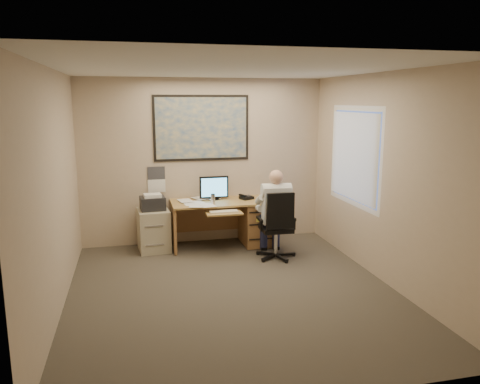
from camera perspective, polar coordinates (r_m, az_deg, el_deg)
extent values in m
cube|color=#3D382F|center=(5.95, -0.87, -12.06)|extent=(4.00, 4.50, 0.00)
cube|color=white|center=(5.48, -0.96, 14.84)|extent=(4.00, 4.50, 0.00)
cube|color=#BFAA90|center=(7.75, -4.46, 3.73)|extent=(4.00, 0.00, 2.70)
cube|color=#BFAA90|center=(3.46, 7.07, -5.70)|extent=(4.00, 0.00, 2.70)
cube|color=#BFAA90|center=(5.51, -21.71, -0.08)|extent=(0.00, 4.50, 2.70)
cube|color=#BFAA90|center=(6.29, 17.19, 1.54)|extent=(0.00, 4.50, 2.70)
cube|color=#AC8649|center=(7.53, -2.28, -1.22)|extent=(1.60, 0.75, 0.03)
cube|color=#A17042|center=(7.74, 1.93, -3.72)|extent=(0.45, 0.70, 0.70)
cube|color=#A17042|center=(7.52, -8.13, -4.29)|extent=(0.04, 0.70, 0.70)
cube|color=#A17042|center=(7.92, -2.74, -2.71)|extent=(1.55, 0.03, 0.55)
cylinder|color=black|center=(7.65, -3.20, -0.84)|extent=(0.19, 0.19, 0.02)
cube|color=black|center=(7.59, -3.19, 0.60)|extent=(0.47, 0.04, 0.35)
cube|color=#53B1E3|center=(7.57, -3.16, 0.57)|extent=(0.42, 0.01, 0.30)
cube|color=#AC8649|center=(7.11, -1.99, -2.59)|extent=(0.55, 0.30, 0.02)
cube|color=beige|center=(7.10, -1.99, -2.40)|extent=(0.43, 0.14, 0.02)
cube|color=black|center=(7.66, 0.80, -0.70)|extent=(0.24, 0.23, 0.05)
cylinder|color=silver|center=(7.30, -3.31, -0.89)|extent=(0.07, 0.07, 0.15)
cylinder|color=white|center=(7.68, -3.00, -0.52)|extent=(0.07, 0.07, 0.09)
cube|color=white|center=(7.45, -5.68, -1.18)|extent=(0.60, 0.56, 0.02)
cube|color=#1E4C93|center=(7.68, -4.71, 7.78)|extent=(1.56, 0.03, 1.06)
cube|color=white|center=(7.70, -10.15, 1.51)|extent=(0.28, 0.01, 0.42)
cube|color=#ACA48A|center=(7.54, -10.48, -4.57)|extent=(0.52, 0.60, 0.66)
cube|color=black|center=(7.43, -10.60, -1.36)|extent=(0.40, 0.36, 0.21)
cube|color=white|center=(7.39, -10.63, -0.42)|extent=(0.28, 0.23, 0.05)
cylinder|color=silver|center=(7.11, 4.37, -6.09)|extent=(0.06, 0.06, 0.39)
cube|color=black|center=(7.05, 4.40, -4.44)|extent=(0.46, 0.46, 0.07)
cube|color=black|center=(6.77, 5.06, -2.32)|extent=(0.41, 0.07, 0.53)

